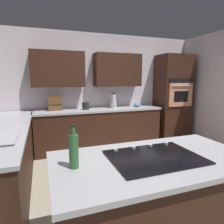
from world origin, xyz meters
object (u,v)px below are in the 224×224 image
object	(u,v)px
spice_rack	(55,103)
oil_bottle	(74,150)
kettle	(86,106)
cooktop	(154,157)
blender	(113,101)
wall_oven	(173,98)
mixing_bowl	(137,105)

from	to	relation	value
spice_rack	oil_bottle	size ratio (longest dim) A/B	0.91
spice_rack	kettle	size ratio (longest dim) A/B	1.91
cooktop	blender	bearing A→B (deg)	-103.38
wall_oven	cooktop	xyz separation A→B (m)	(2.28, 2.84, -0.17)
spice_rack	oil_bottle	xyz separation A→B (m)	(0.06, 2.89, -0.01)
mixing_bowl	kettle	xyz separation A→B (m)	(1.25, 0.00, 0.03)
cooktop	kettle	xyz separation A→B (m)	(-0.03, -2.87, 0.07)
wall_oven	kettle	xyz separation A→B (m)	(2.25, -0.03, -0.10)
oil_bottle	blender	bearing A→B (deg)	-115.54
blender	cooktop	bearing A→B (deg)	76.62
cooktop	spice_rack	xyz separation A→B (m)	(0.62, -2.92, 0.15)
cooktop	spice_rack	size ratio (longest dim) A/B	2.49
blender	spice_rack	bearing A→B (deg)	-2.28
wall_oven	mixing_bowl	size ratio (longest dim) A/B	12.01
spice_rack	kettle	xyz separation A→B (m)	(-0.65, 0.05, -0.07)
cooktop	kettle	bearing A→B (deg)	-90.67
spice_rack	mixing_bowl	bearing A→B (deg)	178.44
cooktop	blender	xyz separation A→B (m)	(-0.68, -2.87, 0.14)
wall_oven	oil_bottle	distance (m)	4.08
cooktop	mixing_bowl	bearing A→B (deg)	-114.07
wall_oven	spice_rack	xyz separation A→B (m)	(2.90, -0.08, -0.03)
kettle	oil_bottle	bearing A→B (deg)	76.03
spice_rack	oil_bottle	world-z (taller)	oil_bottle
wall_oven	spice_rack	bearing A→B (deg)	-1.66
mixing_bowl	spice_rack	distance (m)	1.90
wall_oven	mixing_bowl	bearing A→B (deg)	-1.84
blender	mixing_bowl	world-z (taller)	blender
blender	oil_bottle	size ratio (longest dim) A/B	1.05
blender	oil_bottle	bearing A→B (deg)	64.46
wall_oven	cooktop	distance (m)	3.65
blender	kettle	bearing A→B (deg)	0.00
blender	spice_rack	distance (m)	1.30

